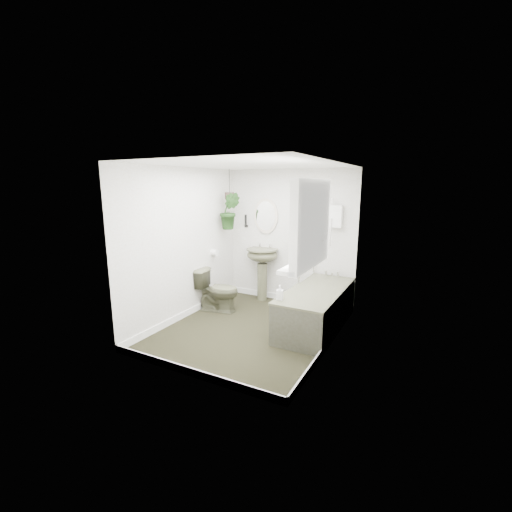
% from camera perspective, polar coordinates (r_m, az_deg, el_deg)
% --- Properties ---
extents(floor, '(2.30, 2.80, 0.02)m').
position_cam_1_polar(floor, '(5.05, -0.81, -12.18)').
color(floor, black).
rests_on(floor, ground).
extents(ceiling, '(2.30, 2.80, 0.02)m').
position_cam_1_polar(ceiling, '(4.62, -0.90, 15.14)').
color(ceiling, white).
rests_on(ceiling, ground).
extents(wall_back, '(2.30, 0.02, 2.30)m').
position_cam_1_polar(wall_back, '(5.95, 5.67, 3.15)').
color(wall_back, silver).
rests_on(wall_back, ground).
extents(wall_front, '(2.30, 0.02, 2.30)m').
position_cam_1_polar(wall_front, '(3.55, -11.83, -2.99)').
color(wall_front, silver).
rests_on(wall_front, ground).
extents(wall_left, '(0.02, 2.80, 2.30)m').
position_cam_1_polar(wall_left, '(5.34, -11.85, 1.95)').
color(wall_left, silver).
rests_on(wall_left, ground).
extents(wall_right, '(0.02, 2.80, 2.30)m').
position_cam_1_polar(wall_right, '(4.27, 12.93, -0.54)').
color(wall_right, silver).
rests_on(wall_right, ground).
extents(skirting, '(2.30, 2.80, 0.10)m').
position_cam_1_polar(skirting, '(5.02, -0.81, -11.55)').
color(skirting, white).
rests_on(skirting, floor).
extents(bathtub, '(0.72, 1.72, 0.58)m').
position_cam_1_polar(bathtub, '(5.07, 10.00, -8.58)').
color(bathtub, '#52533C').
rests_on(bathtub, floor).
extents(bath_screen, '(0.04, 0.72, 1.40)m').
position_cam_1_polar(bath_screen, '(5.38, 8.65, 3.54)').
color(bath_screen, silver).
rests_on(bath_screen, bathtub).
extents(shower_box, '(0.20, 0.10, 0.35)m').
position_cam_1_polar(shower_box, '(5.59, 13.14, 6.46)').
color(shower_box, white).
rests_on(shower_box, wall_back).
extents(oval_mirror, '(0.46, 0.03, 0.62)m').
position_cam_1_polar(oval_mirror, '(6.06, 1.63, 6.68)').
color(oval_mirror, beige).
rests_on(oval_mirror, wall_back).
extents(wall_sconce, '(0.04, 0.04, 0.22)m').
position_cam_1_polar(wall_sconce, '(6.24, -1.73, 5.92)').
color(wall_sconce, black).
rests_on(wall_sconce, wall_back).
extents(toilet_roll_holder, '(0.11, 0.11, 0.11)m').
position_cam_1_polar(toilet_roll_holder, '(5.90, -6.98, 0.57)').
color(toilet_roll_holder, white).
rests_on(toilet_roll_holder, wall_left).
extents(window_recess, '(0.08, 1.00, 0.90)m').
position_cam_1_polar(window_recess, '(3.55, 9.24, 5.31)').
color(window_recess, white).
rests_on(window_recess, wall_right).
extents(window_sill, '(0.18, 1.00, 0.04)m').
position_cam_1_polar(window_sill, '(3.64, 7.98, -1.19)').
color(window_sill, white).
rests_on(window_sill, wall_right).
extents(window_blinds, '(0.01, 0.86, 0.76)m').
position_cam_1_polar(window_blinds, '(3.56, 8.56, 5.36)').
color(window_blinds, white).
rests_on(window_blinds, wall_right).
extents(toilet, '(0.75, 0.53, 0.70)m').
position_cam_1_polar(toilet, '(5.67, -6.39, -5.64)').
color(toilet, '#52533C').
rests_on(toilet, floor).
extents(pedestal_sink, '(0.57, 0.50, 0.94)m').
position_cam_1_polar(pedestal_sink, '(6.12, 1.03, -3.04)').
color(pedestal_sink, '#52533C').
rests_on(pedestal_sink, floor).
extents(sill_plant, '(0.25, 0.22, 0.24)m').
position_cam_1_polar(sill_plant, '(3.88, 9.95, 1.70)').
color(sill_plant, black).
rests_on(sill_plant, window_sill).
extents(hanging_plant, '(0.43, 0.40, 0.63)m').
position_cam_1_polar(hanging_plant, '(5.92, -4.40, 7.49)').
color(hanging_plant, black).
rests_on(hanging_plant, ceiling).
extents(soap_bottle, '(0.11, 0.11, 0.19)m').
position_cam_1_polar(soap_bottle, '(4.46, 3.97, -6.08)').
color(soap_bottle, black).
rests_on(soap_bottle, bathtub).
extents(hanging_pot, '(0.16, 0.16, 0.12)m').
position_cam_1_polar(hanging_pot, '(5.90, -4.43, 9.95)').
color(hanging_pot, '#392B24').
rests_on(hanging_pot, ceiling).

